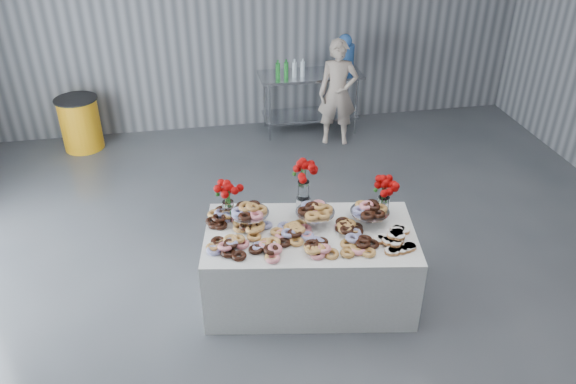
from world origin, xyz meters
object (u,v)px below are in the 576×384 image
object	(u,v)px
display_table	(309,265)
trash_barrel	(80,123)
prep_table	(310,92)
water_jug	(344,55)
person	(338,93)

from	to	relation	value
display_table	trash_barrel	xyz separation A→B (m)	(-2.52, 3.69, 0.00)
prep_table	trash_barrel	distance (m)	3.34
prep_table	water_jug	xyz separation A→B (m)	(0.50, -0.00, 0.53)
prep_table	water_jug	distance (m)	0.73
display_table	trash_barrel	distance (m)	4.47
display_table	person	xyz separation A→B (m)	(1.11, 3.23, 0.38)
display_table	water_jug	distance (m)	3.99
person	trash_barrel	xyz separation A→B (m)	(-3.63, 0.46, -0.38)
prep_table	person	size ratio (longest dim) A/B	0.99
display_table	prep_table	xyz separation A→B (m)	(0.81, 3.69, 0.24)
display_table	prep_table	size ratio (longest dim) A/B	1.27
person	trash_barrel	distance (m)	3.68
water_jug	person	bearing A→B (deg)	-113.82
person	trash_barrel	world-z (taller)	person
water_jug	trash_barrel	world-z (taller)	water_jug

